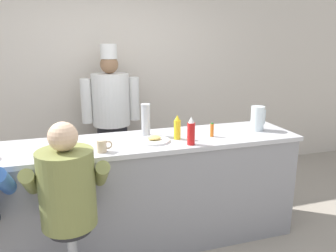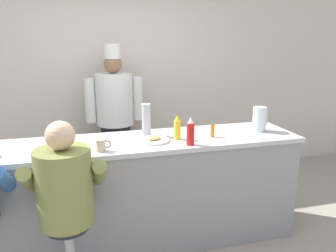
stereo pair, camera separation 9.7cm
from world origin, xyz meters
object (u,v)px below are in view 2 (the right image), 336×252
object	(u,v)px
breakfast_plate	(154,140)
coffee_mug_tan	(101,145)
water_pitcher_clear	(259,119)
mustard_bottle_yellow	(177,128)
hot_sauce_bottle_orange	(212,130)
cup_stack_steel	(146,120)
ketchup_bottle_red	(190,132)
cook_in_whites_near	(115,112)
diner_seated_olive	(65,190)

from	to	relation	value
breakfast_plate	coffee_mug_tan	distance (m)	0.48
breakfast_plate	coffee_mug_tan	xyz separation A→B (m)	(-0.46, -0.14, 0.04)
water_pitcher_clear	coffee_mug_tan	xyz separation A→B (m)	(-1.52, -0.21, -0.07)
mustard_bottle_yellow	hot_sauce_bottle_orange	distance (m)	0.33
hot_sauce_bottle_orange	mustard_bottle_yellow	bearing A→B (deg)	176.05
hot_sauce_bottle_orange	breakfast_plate	size ratio (longest dim) A/B	0.48
cup_stack_steel	ketchup_bottle_red	bearing A→B (deg)	-51.96
mustard_bottle_yellow	breakfast_plate	xyz separation A→B (m)	(-0.22, -0.02, -0.09)
cup_stack_steel	breakfast_plate	bearing A→B (deg)	-83.76
cook_in_whites_near	hot_sauce_bottle_orange	bearing A→B (deg)	-61.84
coffee_mug_tan	cup_stack_steel	distance (m)	0.57
breakfast_plate	water_pitcher_clear	bearing A→B (deg)	3.50
ketchup_bottle_red	mustard_bottle_yellow	xyz separation A→B (m)	(-0.06, 0.19, -0.01)
ketchup_bottle_red	hot_sauce_bottle_orange	xyz separation A→B (m)	(0.27, 0.16, -0.05)
cook_in_whites_near	diner_seated_olive	bearing A→B (deg)	-107.12
mustard_bottle_yellow	hot_sauce_bottle_orange	bearing A→B (deg)	-3.95
breakfast_plate	cook_in_whites_near	size ratio (longest dim) A/B	0.15
mustard_bottle_yellow	breakfast_plate	size ratio (longest dim) A/B	0.82
hot_sauce_bottle_orange	cup_stack_steel	xyz separation A→B (m)	(-0.57, 0.22, 0.09)
hot_sauce_bottle_orange	water_pitcher_clear	world-z (taller)	water_pitcher_clear
mustard_bottle_yellow	cup_stack_steel	world-z (taller)	cup_stack_steel
water_pitcher_clear	breakfast_plate	xyz separation A→B (m)	(-1.06, -0.06, -0.10)
ketchup_bottle_red	cup_stack_steel	world-z (taller)	cup_stack_steel
hot_sauce_bottle_orange	cup_stack_steel	world-z (taller)	cup_stack_steel
mustard_bottle_yellow	water_pitcher_clear	distance (m)	0.84
breakfast_plate	cook_in_whites_near	bearing A→B (deg)	97.82
mustard_bottle_yellow	cook_in_whites_near	xyz separation A→B (m)	(-0.40, 1.34, -0.11)
ketchup_bottle_red	cook_in_whites_near	xyz separation A→B (m)	(-0.46, 1.53, -0.12)
ketchup_bottle_red	cook_in_whites_near	world-z (taller)	cook_in_whites_near
mustard_bottle_yellow	hot_sauce_bottle_orange	size ratio (longest dim) A/B	1.72
water_pitcher_clear	breakfast_plate	world-z (taller)	water_pitcher_clear
breakfast_plate	mustard_bottle_yellow	bearing A→B (deg)	4.27
coffee_mug_tan	diner_seated_olive	world-z (taller)	diner_seated_olive
hot_sauce_bottle_orange	coffee_mug_tan	xyz separation A→B (m)	(-1.00, -0.14, -0.01)
cup_stack_steel	water_pitcher_clear	bearing A→B (deg)	-7.62
hot_sauce_bottle_orange	cook_in_whites_near	bearing A→B (deg)	118.16
cup_stack_steel	cook_in_whites_near	size ratio (longest dim) A/B	0.16
ketchup_bottle_red	cook_in_whites_near	bearing A→B (deg)	106.80
breakfast_plate	ketchup_bottle_red	bearing A→B (deg)	-31.93
coffee_mug_tan	breakfast_plate	bearing A→B (deg)	17.23
mustard_bottle_yellow	hot_sauce_bottle_orange	xyz separation A→B (m)	(0.33, -0.02, -0.04)
coffee_mug_tan	water_pitcher_clear	bearing A→B (deg)	7.78
ketchup_bottle_red	cook_in_whites_near	distance (m)	1.60
ketchup_bottle_red	hot_sauce_bottle_orange	size ratio (longest dim) A/B	1.88
mustard_bottle_yellow	water_pitcher_clear	size ratio (longest dim) A/B	0.93
ketchup_bottle_red	coffee_mug_tan	bearing A→B (deg)	177.77
water_pitcher_clear	diner_seated_olive	size ratio (longest dim) A/B	0.18
diner_seated_olive	hot_sauce_bottle_orange	bearing A→B (deg)	18.81
cup_stack_steel	coffee_mug_tan	bearing A→B (deg)	-141.16
coffee_mug_tan	cook_in_whites_near	xyz separation A→B (m)	(0.27, 1.50, -0.05)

